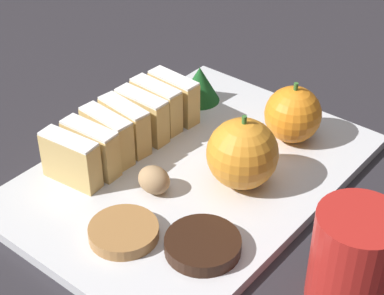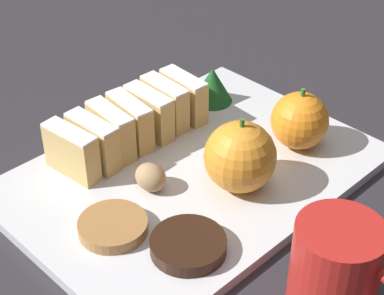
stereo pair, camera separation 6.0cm
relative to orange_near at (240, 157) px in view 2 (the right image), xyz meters
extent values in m
plane|color=#28262B|center=(-0.05, -0.02, -0.05)|extent=(6.00, 6.00, 0.00)
cube|color=silver|center=(-0.05, -0.02, -0.04)|extent=(0.28, 0.39, 0.01)
cube|color=tan|center=(-0.14, -0.11, -0.01)|extent=(0.07, 0.03, 0.05)
cube|color=white|center=(-0.14, -0.11, 0.02)|extent=(0.07, 0.03, 0.00)
cube|color=tan|center=(-0.14, -0.08, -0.01)|extent=(0.07, 0.02, 0.05)
cube|color=white|center=(-0.14, -0.08, 0.02)|extent=(0.07, 0.02, 0.00)
cube|color=tan|center=(-0.14, -0.06, -0.01)|extent=(0.07, 0.03, 0.05)
cube|color=white|center=(-0.14, -0.06, 0.02)|extent=(0.07, 0.03, 0.00)
cube|color=tan|center=(-0.14, -0.03, -0.01)|extent=(0.07, 0.03, 0.05)
cube|color=white|center=(-0.14, -0.03, 0.02)|extent=(0.07, 0.03, 0.00)
cube|color=tan|center=(-0.14, 0.00, -0.01)|extent=(0.07, 0.02, 0.05)
cube|color=white|center=(-0.14, 0.00, 0.02)|extent=(0.07, 0.02, 0.00)
cube|color=tan|center=(-0.14, 0.03, -0.01)|extent=(0.07, 0.02, 0.05)
cube|color=white|center=(-0.14, 0.03, 0.02)|extent=(0.07, 0.02, 0.00)
cube|color=tan|center=(-0.14, 0.05, -0.01)|extent=(0.07, 0.02, 0.05)
cube|color=white|center=(-0.14, 0.05, 0.02)|extent=(0.07, 0.02, 0.00)
sphere|color=orange|center=(0.00, 0.00, 0.00)|extent=(0.08, 0.08, 0.08)
cylinder|color=#38702D|center=(0.00, 0.00, 0.04)|extent=(0.01, 0.00, 0.01)
sphere|color=orange|center=(0.00, 0.10, 0.00)|extent=(0.07, 0.07, 0.07)
cylinder|color=#38702D|center=(0.00, 0.10, 0.03)|extent=(0.01, 0.01, 0.01)
ellipsoid|color=tan|center=(-0.06, -0.07, -0.02)|extent=(0.04, 0.03, 0.03)
cylinder|color=black|center=(0.03, -0.11, -0.03)|extent=(0.07, 0.07, 0.01)
cylinder|color=#A3703D|center=(-0.04, -0.14, -0.03)|extent=(0.07, 0.07, 0.01)
cone|color=#195623|center=(-0.14, 0.10, -0.01)|extent=(0.05, 0.05, 0.05)
cylinder|color=red|center=(0.16, -0.06, 0.00)|extent=(0.07, 0.07, 0.09)
camera|label=1|loc=(0.30, -0.45, 0.39)|focal=60.00mm
camera|label=2|loc=(0.34, -0.41, 0.39)|focal=60.00mm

